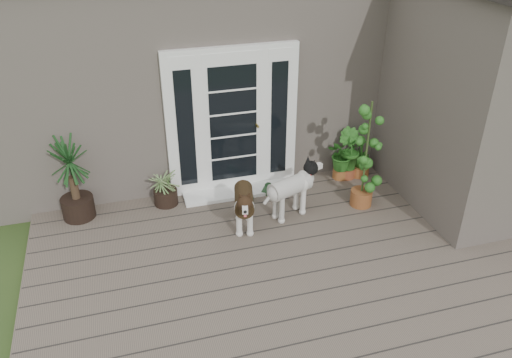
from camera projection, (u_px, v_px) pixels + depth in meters
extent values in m
cube|color=#6B5B4C|center=(296.00, 279.00, 6.11)|extent=(6.20, 4.60, 0.12)
cube|color=#665E54|center=(215.00, 55.00, 8.91)|extent=(7.40, 4.00, 3.10)
cube|color=#665E54|center=(474.00, 103.00, 6.99)|extent=(1.60, 2.40, 3.10)
cube|color=white|center=(233.00, 121.00, 7.33)|extent=(1.90, 0.14, 2.15)
cube|color=white|center=(237.00, 191.00, 7.69)|extent=(1.60, 0.40, 0.05)
imported|color=#1D651D|center=(341.00, 161.00, 7.95)|extent=(0.63, 0.63, 0.59)
imported|color=#195117|center=(347.00, 160.00, 7.98)|extent=(0.50, 0.50, 0.59)
imported|color=#235A19|center=(360.00, 161.00, 8.06)|extent=(0.43, 0.43, 0.48)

